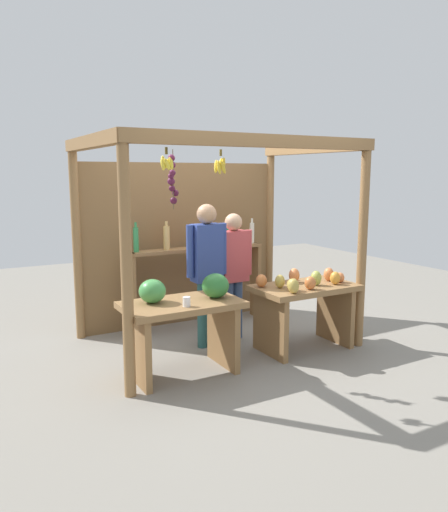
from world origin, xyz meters
TOP-DOWN VIEW (x-y plane):
  - ground_plane at (0.00, 0.00)m, footprint 12.00×12.00m
  - market_stall at (-0.01, 0.39)m, footprint 2.78×1.89m
  - fruit_counter_left at (-0.71, -0.66)m, footprint 1.12×0.64m
  - fruit_counter_right at (0.72, -0.68)m, footprint 1.12×0.64m
  - bottle_shelf_unit at (0.09, 0.67)m, footprint 1.78×0.22m
  - vendor_man at (-0.17, -0.10)m, footprint 0.48×0.21m
  - vendor_woman at (0.22, 0.00)m, footprint 0.48×0.20m

SIDE VIEW (x-z plane):
  - ground_plane at x=0.00m, z-range 0.00..0.00m
  - fruit_counter_right at x=0.72m, z-range 0.11..0.98m
  - fruit_counter_left at x=-0.71m, z-range 0.11..1.06m
  - bottle_shelf_unit at x=0.09m, z-range 0.10..1.45m
  - vendor_woman at x=0.22m, z-range 0.13..1.59m
  - vendor_man at x=-0.17m, z-range 0.16..1.74m
  - market_stall at x=-0.01m, z-range 0.20..2.46m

